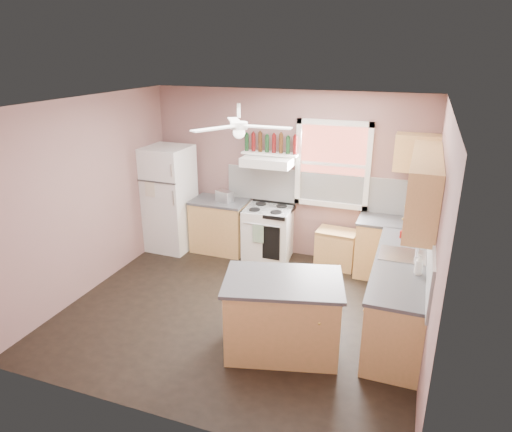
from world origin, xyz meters
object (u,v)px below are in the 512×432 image
(island, at_px, (282,317))
(cart, at_px, (336,248))
(refrigerator, at_px, (169,199))
(stove, at_px, (268,233))
(toaster, at_px, (225,196))

(island, bearing_deg, cart, 71.38)
(refrigerator, height_order, stove, refrigerator)
(island, bearing_deg, toaster, 112.34)
(toaster, relative_size, island, 0.23)
(refrigerator, relative_size, island, 1.44)
(refrigerator, height_order, toaster, refrigerator)
(stove, xyz_separation_m, island, (0.95, -2.30, 0.00))
(refrigerator, xyz_separation_m, toaster, (0.97, 0.16, 0.10))
(refrigerator, relative_size, toaster, 6.34)
(island, bearing_deg, refrigerator, 127.13)
(cart, relative_size, island, 0.49)
(stove, relative_size, island, 0.70)
(toaster, height_order, island, toaster)
(stove, height_order, cart, stove)
(refrigerator, bearing_deg, toaster, 10.40)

